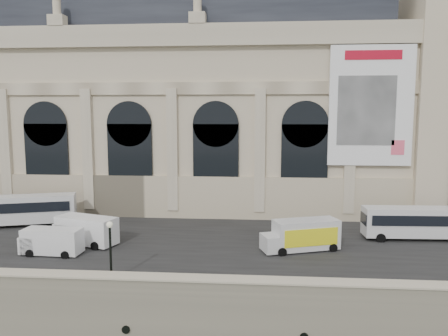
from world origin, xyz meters
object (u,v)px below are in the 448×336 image
Objects in this scene: box_truck at (302,235)px; bus_left at (20,209)px; van_b at (84,230)px; bus_right at (420,222)px; van_c at (49,241)px; lamp_right at (111,252)px.

bus_left is at bearing 168.34° from box_truck.
box_truck is (29.60, -6.11, -0.48)m from bus_left.
box_truck is at bearing -0.84° from van_b.
bus_right is (41.29, -1.80, -0.10)m from bus_left.
lamp_right is (7.48, -5.71, 1.08)m from van_c.
bus_left is at bearing 135.83° from lamp_right.
lamp_right is at bearing -149.39° from box_truck.
van_b is (9.43, -5.81, -0.53)m from bus_left.
van_b is 1.41× the size of lamp_right.
van_b is at bearing 60.39° from van_c.
box_truck is 16.86m from lamp_right.
bus_left reaches higher than van_b.
bus_left is at bearing 130.41° from van_c.
lamp_right is (15.11, -14.68, 0.37)m from bus_left.
van_b is at bearing 179.16° from box_truck.
box_truck is at bearing -159.78° from bus_right.
lamp_right reaches higher than van_b.
bus_left is 2.55× the size of lamp_right.
box_truck is (-11.68, -4.30, -0.38)m from bus_right.
van_c is 9.47m from lamp_right.
lamp_right is at bearing -44.17° from bus_left.
van_c is at bearing 142.61° from lamp_right.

